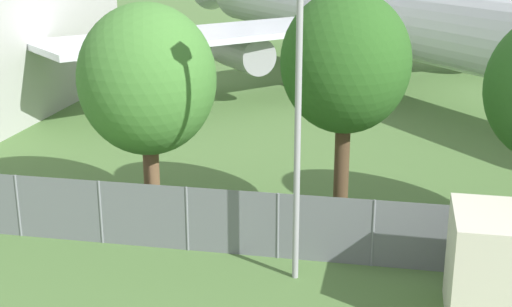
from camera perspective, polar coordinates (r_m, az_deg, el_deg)
perimeter_fence at (r=19.34m, az=1.76°, el=-5.82°), size 56.07×0.07×1.88m
airplane at (r=40.09m, az=10.47°, el=10.83°), size 32.69×38.74×12.68m
tree_left_of_cabin at (r=20.05m, az=7.17°, el=7.15°), size 3.64×3.64×7.08m
tree_behind_benches at (r=21.19m, az=-8.70°, el=5.81°), size 4.07×4.07×6.64m
light_mast at (r=16.99m, az=3.43°, el=5.95°), size 0.44×0.44×8.62m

